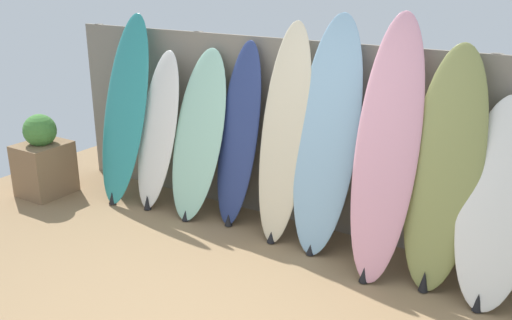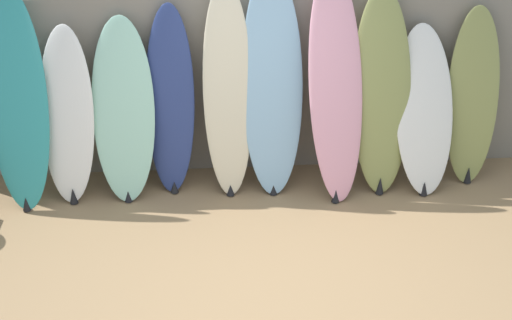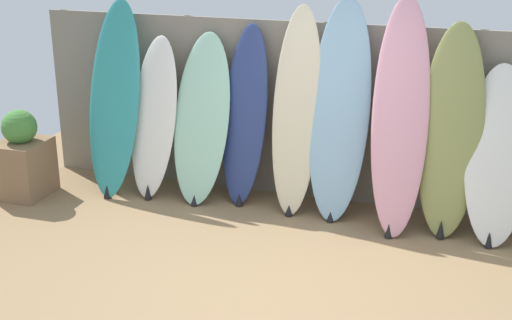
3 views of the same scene
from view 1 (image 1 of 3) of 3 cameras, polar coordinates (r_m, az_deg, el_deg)
name	(u,v)px [view 1 (image 1 of 3)]	position (r m, az deg, el deg)	size (l,w,h in m)	color
fence_back	(321,138)	(5.39, 6.53, 2.18)	(6.08, 0.11, 1.80)	gray
surfboard_teal_0	(125,110)	(6.22, -12.97, 4.87)	(0.57, 0.70, 1.98)	teal
surfboard_white_1	(158,131)	(6.01, -9.80, 2.84)	(0.55, 0.58, 1.63)	white
surfboard_seafoam_2	(198,136)	(5.70, -5.78, 2.42)	(0.59, 0.61, 1.68)	#9ED6BC
surfboard_navy_3	(238,136)	(5.50, -1.76, 2.44)	(0.51, 0.51, 1.78)	navy
surfboard_cream_4	(284,136)	(5.15, 2.84, 2.46)	(0.47, 0.52, 1.99)	beige
surfboard_skyblue_5	(327,138)	(4.96, 7.08, 2.24)	(0.58, 0.58, 2.07)	#8CB7D6
surfboard_pink_6	(387,149)	(4.66, 12.93, 1.06)	(0.60, 0.82, 2.12)	pink
surfboard_olive_7	(444,170)	(4.63, 18.32, -0.98)	(0.59, 0.63, 1.90)	olive
surfboard_white_8	(498,204)	(4.59, 23.03, -4.11)	(0.61, 0.70, 1.55)	white
planter_box	(44,160)	(6.73, -20.48, 0.01)	(0.47, 0.54, 0.91)	#846647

